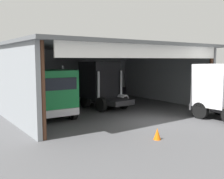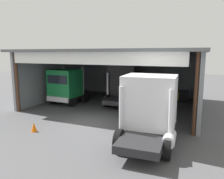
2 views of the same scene
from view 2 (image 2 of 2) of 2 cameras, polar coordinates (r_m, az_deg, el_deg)
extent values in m
plane|color=#4C4C4F|center=(15.07, -5.75, -8.44)|extent=(80.00, 80.00, 0.00)
cube|color=gray|center=(24.57, 6.49, 4.16)|extent=(13.77, 0.24, 4.72)
cube|color=gray|center=(22.81, -14.49, 3.50)|extent=(0.24, 10.92, 4.72)
cube|color=gray|center=(18.15, 22.62, 1.59)|extent=(0.24, 10.92, 4.72)
cube|color=slate|center=(18.99, 1.56, 10.08)|extent=(14.37, 11.59, 0.20)
cylinder|color=#4C2D1E|center=(18.73, -23.76, 1.74)|extent=(0.24, 0.24, 4.72)
cylinder|color=#4C2D1E|center=(12.90, 21.25, -1.30)|extent=(0.24, 0.24, 4.72)
cube|color=white|center=(14.11, -6.57, 8.38)|extent=(12.39, 0.12, 0.90)
cube|color=#197F3D|center=(20.10, -12.24, 1.72)|extent=(2.54, 2.30, 2.41)
cube|color=black|center=(19.18, -14.33, 2.55)|extent=(2.08, 0.16, 0.72)
cube|color=silver|center=(19.44, -14.18, -2.52)|extent=(2.33, 0.27, 0.44)
cube|color=#232326|center=(21.56, -9.53, -1.11)|extent=(1.96, 2.98, 0.36)
cylinder|color=silver|center=(20.47, -7.67, 1.94)|extent=(0.18, 0.18, 2.88)
cylinder|color=silver|center=(21.74, -12.53, 2.25)|extent=(0.18, 0.18, 2.88)
cylinder|color=silver|center=(21.95, -12.34, -0.69)|extent=(0.61, 1.22, 0.56)
cylinder|color=black|center=(19.37, -10.38, -2.88)|extent=(0.35, 1.06, 1.05)
cylinder|color=black|center=(20.68, -15.20, -2.27)|extent=(0.35, 1.06, 1.05)
cylinder|color=black|center=(21.00, -7.13, -1.83)|extent=(0.35, 1.06, 1.05)
cylinder|color=black|center=(22.22, -11.79, -1.33)|extent=(0.35, 1.06, 1.05)
cube|color=black|center=(19.81, 3.25, 2.54)|extent=(2.57, 2.57, 2.89)
cube|color=black|center=(20.94, 4.25, 4.29)|extent=(2.08, 0.17, 0.87)
cube|color=silver|center=(21.26, 4.21, -1.21)|extent=(2.33, 0.28, 0.44)
cube|color=#232326|center=(18.51, 1.72, -2.71)|extent=(1.99, 3.09, 0.36)
cylinder|color=silver|center=(18.94, -1.16, 0.77)|extent=(0.18, 0.18, 2.43)
cylinder|color=silver|center=(18.27, 5.29, 0.41)|extent=(0.18, 0.18, 2.43)
cylinder|color=silver|center=(18.46, 5.26, -2.39)|extent=(0.62, 1.23, 0.56)
cylinder|color=black|center=(20.87, 0.77, -1.80)|extent=(0.35, 1.08, 1.07)
cylinder|color=black|center=(20.27, 6.51, -2.20)|extent=(0.35, 1.08, 1.07)
cylinder|color=black|center=(18.90, -1.38, -3.00)|extent=(0.35, 1.08, 1.07)
cylinder|color=black|center=(18.25, 4.92, -3.49)|extent=(0.35, 1.08, 1.07)
cube|color=white|center=(11.32, 9.94, -3.23)|extent=(2.68, 2.35, 2.75)
cube|color=black|center=(12.32, 10.95, 0.06)|extent=(2.19, 0.17, 0.83)
cube|color=silver|center=(12.81, 10.69, -8.59)|extent=(2.45, 0.28, 0.44)
cube|color=#232326|center=(10.25, 8.05, -13.05)|extent=(2.08, 3.01, 0.36)
cylinder|color=silver|center=(10.48, 2.35, -6.08)|extent=(0.18, 0.18, 2.56)
cylinder|color=silver|center=(10.05, 15.14, -7.10)|extent=(0.18, 0.18, 2.56)
cylinder|color=silver|center=(10.33, 14.88, -12.39)|extent=(0.62, 1.23, 0.56)
cylinder|color=black|center=(12.42, 4.85, -9.77)|extent=(0.35, 1.09, 1.08)
cylinder|color=black|center=(12.07, 15.52, -10.69)|extent=(0.35, 1.09, 1.08)
cylinder|color=black|center=(10.59, 1.83, -13.25)|extent=(0.35, 1.09, 1.08)
cylinder|color=black|center=(10.17, 14.52, -14.56)|extent=(0.35, 1.09, 1.08)
cylinder|color=gold|center=(22.99, 16.95, -1.33)|extent=(0.58, 0.58, 0.94)
cube|color=black|center=(22.68, 18.44, -1.47)|extent=(0.90, 0.60, 1.00)
cone|color=orange|center=(13.93, -19.89, -9.29)|extent=(0.36, 0.36, 0.56)
camera|label=1|loc=(18.09, -64.16, 1.60)|focal=42.02mm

